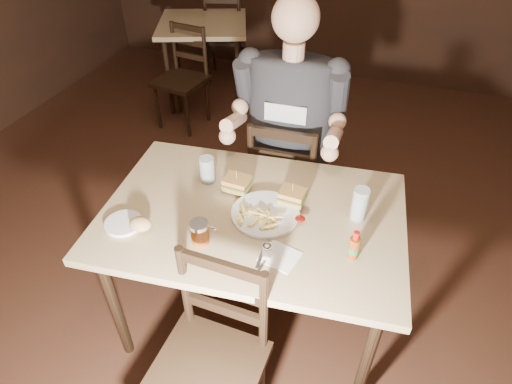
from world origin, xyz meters
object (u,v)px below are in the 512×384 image
(glass_left, at_px, (207,170))
(chair_far, at_px, (287,179))
(main_table, at_px, (253,224))
(dinner_plate, at_px, (265,215))
(syrup_dispenser, at_px, (200,232))
(glass_right, at_px, (360,204))
(bg_table, at_px, (203,32))
(bg_chair_far, at_px, (226,37))
(chair_near, at_px, (206,372))
(diner, at_px, (289,102))
(hot_sauce, at_px, (354,245))
(side_plate, at_px, (124,224))
(bg_chair_near, at_px, (180,80))

(glass_left, bearing_deg, chair_far, 62.82)
(main_table, relative_size, chair_far, 1.54)
(dinner_plate, bearing_deg, syrup_dispenser, -132.01)
(glass_right, bearing_deg, syrup_dispenser, -149.58)
(bg_table, bearing_deg, syrup_dispenser, -66.29)
(bg_chair_far, height_order, glass_right, glass_right)
(glass_left, xyz_separation_m, glass_right, (0.73, -0.04, 0.01))
(chair_near, xyz_separation_m, diner, (-0.02, 1.23, 0.55))
(main_table, height_order, diner, diner)
(dinner_plate, bearing_deg, bg_table, 119.76)
(dinner_plate, xyz_separation_m, glass_right, (0.39, 0.12, 0.07))
(main_table, height_order, syrup_dispenser, syrup_dispenser)
(bg_chair_far, distance_m, hot_sauce, 3.50)
(chair_far, distance_m, chair_near, 1.28)
(side_plate, bearing_deg, syrup_dispenser, 2.37)
(main_table, xyz_separation_m, diner, (-0.01, 0.63, 0.31))
(chair_far, xyz_separation_m, syrup_dispenser, (-0.14, -0.92, 0.36))
(side_plate, bearing_deg, dinner_plate, 23.59)
(bg_chair_near, xyz_separation_m, dinner_plate, (1.34, -1.79, 0.35))
(bg_chair_far, height_order, diner, diner)
(bg_table, bearing_deg, main_table, -61.33)
(bg_chair_near, bearing_deg, hot_sauce, -38.83)
(hot_sauce, bearing_deg, bg_table, 125.25)
(dinner_plate, bearing_deg, glass_right, 16.97)
(hot_sauce, relative_size, side_plate, 0.88)
(glass_left, bearing_deg, main_table, -28.45)
(chair_near, xyz_separation_m, glass_right, (0.44, 0.72, 0.40))
(bg_chair_far, bearing_deg, main_table, 99.29)
(glass_right, bearing_deg, bg_chair_far, 121.91)
(glass_right, bearing_deg, dinner_plate, -163.03)
(chair_near, xyz_separation_m, bg_chair_near, (-1.29, 2.39, -0.02))
(chair_far, bearing_deg, glass_right, 127.42)
(dinner_plate, bearing_deg, chair_near, -94.90)
(hot_sauce, bearing_deg, chair_near, -133.40)
(main_table, height_order, hot_sauce, hot_sauce)
(bg_chair_far, relative_size, diner, 0.84)
(chair_near, distance_m, bg_chair_near, 2.72)
(chair_near, distance_m, syrup_dispenser, 0.55)
(bg_table, distance_m, syrup_dispenser, 2.82)
(glass_right, bearing_deg, chair_near, -121.46)
(chair_near, xyz_separation_m, syrup_dispenser, (-0.16, 0.37, 0.37))
(bg_table, height_order, chair_far, chair_far)
(side_plate, bearing_deg, bg_chair_far, 103.87)
(bg_chair_near, distance_m, glass_right, 2.44)
(main_table, height_order, bg_chair_far, bg_chair_far)
(glass_left, bearing_deg, chair_near, -68.96)
(dinner_plate, height_order, glass_right, glass_right)
(chair_far, relative_size, bg_chair_far, 1.03)
(glass_left, bearing_deg, bg_chair_near, 121.37)
(syrup_dispenser, bearing_deg, bg_chair_far, 104.94)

